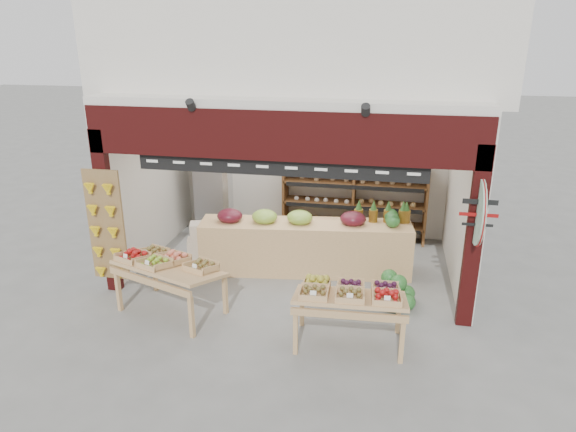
% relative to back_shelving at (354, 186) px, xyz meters
% --- Properties ---
extents(ground, '(60.00, 60.00, 0.00)m').
position_rel_back_shelving_xyz_m(ground, '(-0.90, -1.97, -1.12)').
color(ground, slate).
rests_on(ground, ground).
extents(shop_structure, '(6.36, 5.12, 5.40)m').
position_rel_back_shelving_xyz_m(shop_structure, '(-0.90, -0.35, 2.81)').
color(shop_structure, silver).
rests_on(shop_structure, ground).
extents(banana_board, '(0.60, 0.15, 1.80)m').
position_rel_back_shelving_xyz_m(banana_board, '(-3.63, -3.14, 0.00)').
color(banana_board, olive).
rests_on(banana_board, ground).
extents(gift_sign, '(0.04, 0.93, 0.92)m').
position_rel_back_shelving_xyz_m(gift_sign, '(1.85, -3.11, 0.63)').
color(gift_sign, '#B2E0C2').
rests_on(gift_sign, ground).
extents(back_shelving, '(2.87, 0.47, 1.78)m').
position_rel_back_shelving_xyz_m(back_shelving, '(0.00, 0.00, 0.00)').
color(back_shelving, brown).
rests_on(back_shelving, ground).
extents(refrigerator, '(0.80, 0.80, 1.81)m').
position_rel_back_shelving_xyz_m(refrigerator, '(-2.91, -0.12, -0.21)').
color(refrigerator, '#BBBDC2').
rests_on(refrigerator, ground).
extents(cardboard_stack, '(1.08, 0.90, 0.71)m').
position_rel_back_shelving_xyz_m(cardboard_stack, '(-2.47, -1.49, -0.85)').
color(cardboard_stack, silver).
rests_on(cardboard_stack, ground).
extents(mid_counter, '(3.69, 1.17, 1.13)m').
position_rel_back_shelving_xyz_m(mid_counter, '(-0.70, -1.74, -0.62)').
color(mid_counter, tan).
rests_on(mid_counter, ground).
extents(display_table_left, '(1.75, 1.33, 1.00)m').
position_rel_back_shelving_xyz_m(display_table_left, '(-2.51, -3.48, -0.35)').
color(display_table_left, tan).
rests_on(display_table_left, ground).
extents(display_table_right, '(1.52, 0.90, 0.96)m').
position_rel_back_shelving_xyz_m(display_table_right, '(0.26, -3.84, -0.37)').
color(display_table_right, tan).
rests_on(display_table_right, ground).
extents(watermelon_pile, '(0.64, 0.66, 0.50)m').
position_rel_back_shelving_xyz_m(watermelon_pile, '(0.87, -2.64, -0.92)').
color(watermelon_pile, '#17451B').
rests_on(watermelon_pile, ground).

